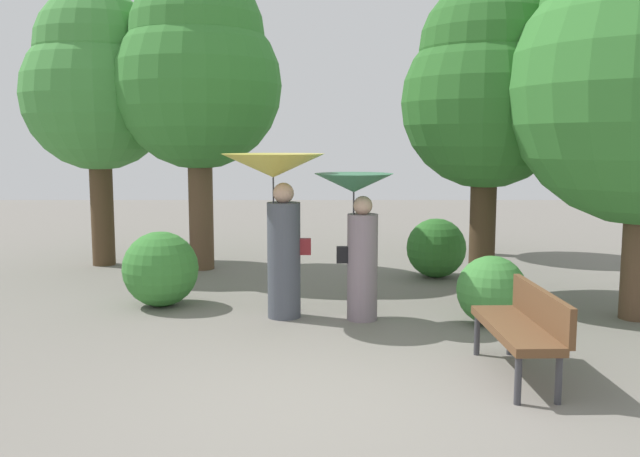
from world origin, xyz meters
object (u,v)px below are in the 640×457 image
person_right (355,222)px  tree_mid_left (94,81)px  tree_near_left (195,70)px  tree_mid_right (484,87)px  person_left (274,199)px  park_bench (521,323)px  tree_far_back (482,116)px

person_right → tree_mid_left: bearing=47.1°
tree_near_left → tree_mid_right: 4.81m
person_left → tree_mid_left: 5.23m
park_bench → tree_far_back: (1.25, 7.00, 2.15)m
park_bench → tree_mid_right: 4.15m
person_left → tree_mid_right: bearing=-69.1°
park_bench → tree_near_left: size_ratio=0.30×
person_left → park_bench: 3.40m
tree_mid_left → tree_far_back: 7.09m
tree_near_left → tree_mid_right: (4.31, -2.10, -0.44)m
person_left → tree_mid_right: size_ratio=0.47×
park_bench → person_right: bearing=-147.1°
person_right → tree_mid_right: (1.82, 1.28, 1.71)m
tree_far_back → tree_mid_right: bearing=-103.2°
park_bench → tree_mid_right: tree_mid_right is taller
park_bench → tree_mid_left: 8.61m
person_right → tree_far_back: tree_far_back is taller
person_left → tree_far_back: bearing=-39.0°
person_right → tree_mid_right: 2.81m
park_bench → tree_far_back: size_ratio=0.38×
person_left → park_bench: person_left is taller
park_bench → tree_mid_left: (-5.72, 5.85, 2.69)m
tree_near_left → person_left: bearing=-65.2°
person_right → park_bench: bearing=-147.3°
tree_mid_right → tree_far_back: 3.75m
person_right → tree_near_left: tree_near_left is taller
tree_far_back → tree_mid_left: bearing=-170.6°
person_right → park_bench: person_right is taller
person_left → tree_far_back: tree_far_back is taller
person_left → park_bench: bearing=-134.0°
person_right → tree_mid_right: tree_mid_right is taller
tree_mid_left → tree_far_back: bearing=9.4°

